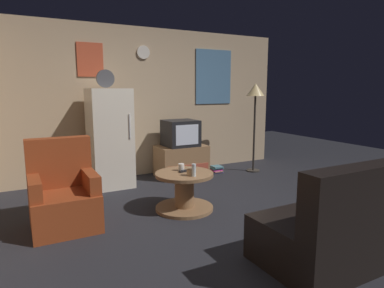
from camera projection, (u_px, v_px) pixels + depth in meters
The scene contains 14 objects.
ground_plane at pixel (225, 219), 3.87m from camera, with size 12.00×12.00×0.00m, color #232328.
wall_with_art at pixel (149, 102), 5.80m from camera, with size 5.20×0.12×2.51m.
fridge at pixel (110, 138), 5.08m from camera, with size 0.60×0.62×1.77m.
tv_stand at pixel (181, 161), 5.74m from camera, with size 0.84×0.53×0.53m.
crt_tv at pixel (180, 133), 5.65m from camera, with size 0.54×0.51×0.44m.
standing_lamp at pixel (255, 96), 5.90m from camera, with size 0.32×0.32×1.59m.
coffee_table at pixel (184, 191), 4.14m from camera, with size 0.72×0.72×0.47m.
wine_glass at pixel (194, 170), 3.93m from camera, with size 0.05×0.05×0.15m, color silver.
mug_ceramic_white at pixel (181, 167), 4.20m from camera, with size 0.08×0.08×0.09m, color silver.
mug_ceramic_tan at pixel (190, 172), 3.96m from camera, with size 0.08×0.08×0.09m, color tan.
remote_control at pixel (184, 171), 4.15m from camera, with size 0.15×0.04×0.02m, color black.
armchair at pixel (63, 197), 3.62m from camera, with size 0.68×0.68×0.96m.
couch at pixel (354, 224), 2.95m from camera, with size 1.70×0.80×0.92m.
book_stack at pixel (217, 169), 6.00m from camera, with size 0.22×0.18×0.12m.
Camera 1 is at (-2.07, -3.06, 1.50)m, focal length 31.19 mm.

